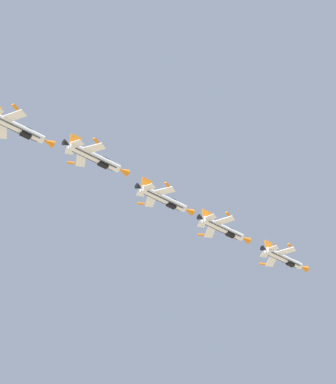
% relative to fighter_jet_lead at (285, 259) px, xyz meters
% --- Properties ---
extents(fighter_jet_lead, '(14.92, 10.66, 4.37)m').
position_rel_fighter_jet_lead_xyz_m(fighter_jet_lead, '(0.00, 0.00, 0.00)').
color(fighter_jet_lead, white).
extents(fighter_jet_left_wing, '(14.92, 10.66, 4.38)m').
position_rel_fighter_jet_lead_xyz_m(fighter_jet_left_wing, '(-18.01, -8.30, 0.71)').
color(fighter_jet_left_wing, white).
extents(fighter_jet_right_wing, '(14.92, 10.66, 4.36)m').
position_rel_fighter_jet_lead_xyz_m(fighter_jet_right_wing, '(-33.94, -16.21, 1.05)').
color(fighter_jet_right_wing, white).
extents(fighter_jet_left_outer, '(14.92, 10.66, 4.36)m').
position_rel_fighter_jet_lead_xyz_m(fighter_jet_left_outer, '(-50.75, -26.51, 1.49)').
color(fighter_jet_left_outer, white).
extents(fighter_jet_right_outer, '(14.92, 10.67, 4.36)m').
position_rel_fighter_jet_lead_xyz_m(fighter_jet_right_outer, '(-66.97, -31.86, 1.86)').
color(fighter_jet_right_outer, white).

